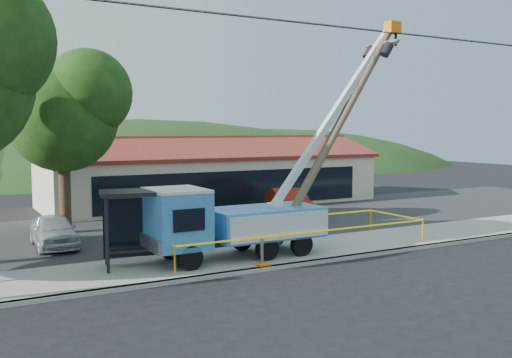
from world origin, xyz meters
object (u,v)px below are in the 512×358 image
Objects in this scene: leaning_pole at (339,124)px; car_silver at (54,249)px; bus_shelter at (141,210)px; utility_truck at (233,218)px; car_red at (289,220)px.

car_silver is at bearing 151.56° from leaning_pole.
leaning_pole is 9.12m from bus_shelter.
utility_truck reaches higher than leaning_pole.
bus_shelter is at bearing 176.25° from leaning_pole.
car_red reaches higher than car_silver.
leaning_pole reaches higher than bus_shelter.
leaning_pole is 1.91× the size of car_red.
car_red is at bearing 45.00° from bus_shelter.
car_red is at bearing 45.54° from utility_truck.
leaning_pole is (5.00, -0.09, 3.63)m from utility_truck.
car_silver is at bearing 124.65° from bus_shelter.
bus_shelter is 0.63× the size of car_red.
utility_truck is 6.17m from leaning_pole.
bus_shelter is 6.07m from car_silver.
car_silver is (-2.15, 5.23, -2.19)m from bus_shelter.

